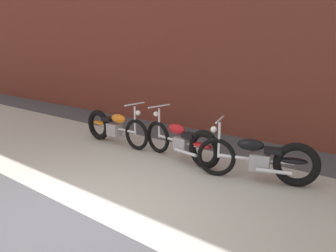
{
  "coord_description": "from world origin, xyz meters",
  "views": [
    {
      "loc": [
        3.42,
        -2.44,
        2.18
      ],
      "look_at": [
        -0.43,
        2.28,
        0.75
      ],
      "focal_mm": 35.62,
      "sensor_mm": 36.0,
      "label": 1
    }
  ],
  "objects": [
    {
      "name": "brick_building_wall",
      "position": [
        0.0,
        5.2,
        2.59
      ],
      "size": [
        36.0,
        0.5,
        5.18
      ],
      "primitive_type": "cube",
      "color": "brown",
      "rests_on": "ground"
    },
    {
      "name": "motorcycle_black",
      "position": [
        1.37,
        2.59,
        0.4
      ],
      "size": [
        1.94,
        0.86,
        1.03
      ],
      "rotation": [
        0.0,
        0.0,
        3.46
      ],
      "color": "black",
      "rests_on": "ground"
    },
    {
      "name": "motorcycle_orange",
      "position": [
        -2.35,
        2.58,
        0.4
      ],
      "size": [
        2.01,
        0.58,
        1.03
      ],
      "rotation": [
        0.0,
        0.0,
        -0.01
      ],
      "color": "black",
      "rests_on": "ground"
    },
    {
      "name": "motorcycle_red",
      "position": [
        -0.25,
        2.59,
        0.4
      ],
      "size": [
        2.0,
        0.64,
        1.03
      ],
      "rotation": [
        0.0,
        0.0,
        3.0
      ],
      "color": "black",
      "rests_on": "ground"
    },
    {
      "name": "sidewalk_slab",
      "position": [
        0.0,
        1.75,
        0.0
      ],
      "size": [
        36.0,
        3.5,
        0.01
      ],
      "primitive_type": "cube",
      "color": "#B2ADA3",
      "rests_on": "ground"
    },
    {
      "name": "ground_plane",
      "position": [
        0.0,
        0.0,
        0.0
      ],
      "size": [
        80.0,
        80.0,
        0.0
      ],
      "primitive_type": "plane",
      "color": "#47474C"
    }
  ]
}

